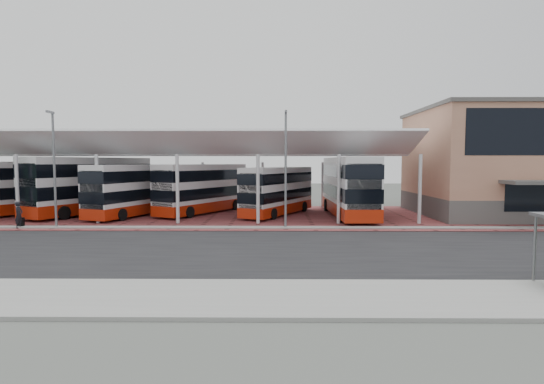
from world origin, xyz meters
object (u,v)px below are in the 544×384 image
object	(u,v)px
terminal	(527,162)
bus_4	(278,191)
bus_1	(91,186)
bus_5	(349,187)
bus_3	(203,189)
pedestrian	(19,215)
bus_2	(136,190)
bus_0	(24,188)

from	to	relation	value
terminal	bus_4	xyz separation A→B (m)	(-21.48, -0.08, -2.56)
bus_1	bus_5	xyz separation A→B (m)	(22.50, -1.41, -0.01)
bus_1	bus_3	size ratio (longest dim) A/B	1.15
bus_1	pedestrian	bearing A→B (deg)	-73.63
bus_2	bus_5	size ratio (longest dim) A/B	0.89
bus_0	pedestrian	xyz separation A→B (m)	(4.26, -7.81, -1.37)
bus_2	bus_4	xyz separation A→B (m)	(12.18, 0.58, -0.12)
bus_2	bus_3	xyz separation A→B (m)	(5.46, 1.65, 0.01)
bus_1	pedestrian	distance (m)	8.55
bus_2	pedestrian	xyz separation A→B (m)	(-5.78, -7.27, -1.24)
bus_3	pedestrian	xyz separation A→B (m)	(-11.23, -8.92, -1.25)
terminal	bus_5	xyz separation A→B (m)	(-15.52, -1.04, -2.14)
terminal	bus_1	bearing A→B (deg)	179.44
bus_2	bus_4	distance (m)	12.19
bus_5	bus_2	bearing A→B (deg)	177.81
bus_0	pedestrian	distance (m)	9.01
bus_3	pedestrian	world-z (taller)	bus_3
bus_2	bus_4	world-z (taller)	bus_2
bus_4	bus_1	bearing A→B (deg)	-155.37
bus_2	bus_3	world-z (taller)	bus_3
bus_5	terminal	bearing A→B (deg)	2.84
bus_3	pedestrian	bearing A→B (deg)	-113.54
bus_4	pedestrian	bearing A→B (deg)	-130.20
terminal	bus_3	distance (m)	28.32
bus_2	pedestrian	world-z (taller)	bus_2
bus_3	bus_4	world-z (taller)	bus_3
bus_3	bus_4	bearing A→B (deg)	18.91
bus_4	pedestrian	world-z (taller)	bus_4
bus_5	pedestrian	size ratio (longest dim) A/B	6.55
terminal	bus_2	size ratio (longest dim) A/B	1.71
bus_4	bus_5	world-z (taller)	bus_5
bus_4	bus_0	bearing A→B (deg)	-153.73
bus_0	bus_5	world-z (taller)	bus_5
bus_0	bus_2	bearing A→B (deg)	26.87
bus_4	pedestrian	xyz separation A→B (m)	(-17.95, -7.84, -1.12)
bus_3	bus_5	world-z (taller)	bus_5
bus_3	bus_5	xyz separation A→B (m)	(12.67, -2.04, 0.29)
bus_2	bus_3	size ratio (longest dim) A/B	1.02
pedestrian	bus_5	bearing A→B (deg)	-72.05
bus_0	bus_1	world-z (taller)	bus_1
bus_0	bus_3	size ratio (longest dim) A/B	1.04
bus_1	bus_5	world-z (taller)	bus_1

